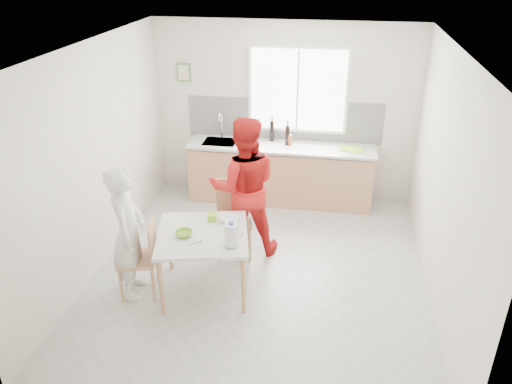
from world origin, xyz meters
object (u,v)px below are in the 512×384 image
Objects in this scene: person_white at (128,233)px; bowl_green at (184,234)px; chair_far at (233,214)px; bowl_white at (229,219)px; wine_bottle_a at (272,131)px; person_red at (244,187)px; dining_table at (203,239)px; chair_left at (143,255)px; wine_bottle_b at (287,135)px; milk_jug at (232,234)px.

person_white is 8.45× the size of bowl_green.
bowl_white is at bearing -94.97° from chair_far.
chair_far is 1.45m from person_white.
chair_far is 3.07× the size of wine_bottle_a.
person_red is 1.69m from wine_bottle_a.
bowl_green is (-0.18, -0.09, 0.11)m from dining_table.
dining_table is at bearing 90.00° from chair_left.
person_red reaches higher than wine_bottle_b.
person_red is at bearing 72.32° from dining_table.
person_red reaches higher than chair_far.
bowl_white is at bearing 43.54° from bowl_green.
bowl_green is 0.58× the size of wine_bottle_a.
dining_table is 3.70× the size of wine_bottle_a.
person_red is 1.13m from milk_jug.
bowl_green is 0.86× the size of bowl_white.
milk_jug is 0.90× the size of wine_bottle_b.
milk_jug is at bearing -103.87° from person_white.
bowl_green is (-0.35, -0.97, 0.25)m from chair_far.
milk_jug is 0.84× the size of wine_bottle_a.
person_red is 1.61m from wine_bottle_b.
chair_far reaches higher than chair_left.
person_white is 0.86× the size of person_red.
bowl_white is at bearing 92.59° from milk_jug.
bowl_white is 0.54m from milk_jug.
bowl_green is at bearing -94.66° from person_white.
chair_left is at bearing -173.36° from bowl_green.
chair_far is at bearing -98.33° from wine_bottle_a.
bowl_green is (-0.48, -1.02, -0.12)m from person_red.
chair_left is 0.92× the size of chair_far.
chair_left is (-0.66, -0.15, -0.18)m from dining_table.
chair_left is 1.12m from milk_jug.
wine_bottle_b is (0.67, 2.48, 0.38)m from dining_table.
chair_left is 3.03× the size of wine_bottle_b.
dining_table is at bearing -90.00° from person_white.
dining_table is 4.41× the size of milk_jug.
person_white is 3.05m from wine_bottle_a.
person_red is (0.13, 0.04, 0.37)m from chair_far.
wine_bottle_b is at bearing 71.68° from bowl_green.
bowl_white is (0.42, 0.40, -0.00)m from bowl_green.
wine_bottle_b is (0.51, 1.60, 0.53)m from chair_far.
chair_left is at bearing -90.00° from person_white.
person_red is 9.81× the size of bowl_green.
bowl_white is at bearing 52.38° from dining_table.
chair_left is 1.05m from bowl_white.
chair_left is 1.50m from person_red.
dining_table is 0.48m from milk_jug.
person_white is at bearing -154.78° from bowl_white.
chair_left is at bearing 35.63° from person_red.
bowl_green is at bearing -102.52° from wine_bottle_a.
person_white is at bearing 166.13° from milk_jug.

